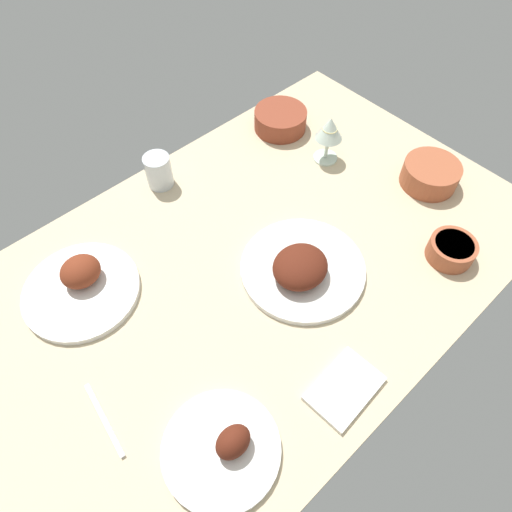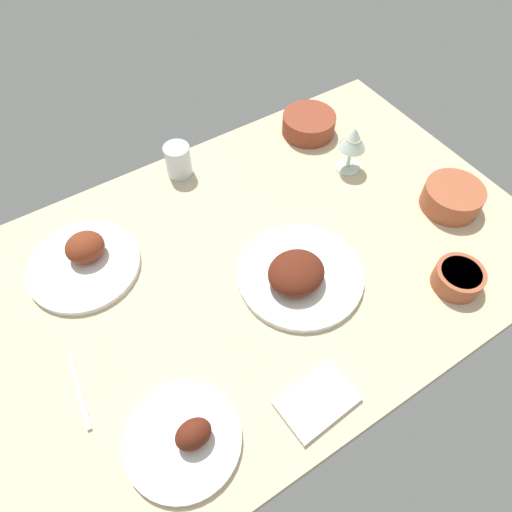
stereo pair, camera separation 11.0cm
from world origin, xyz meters
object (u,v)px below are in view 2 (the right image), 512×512
(wine_glass, at_px, (353,140))
(fork_loose, at_px, (80,391))
(bowl_soup, at_px, (452,197))
(plate_center_main, at_px, (84,260))
(bowl_onions, at_px, (309,123))
(bowl_pasta, at_px, (458,277))
(plate_near_viewer, at_px, (299,274))
(plate_far_side, at_px, (185,439))
(folded_napkin, at_px, (317,401))
(water_tumbler, at_px, (178,161))

(wine_glass, bearing_deg, fork_loose, 13.90)
(bowl_soup, distance_m, wine_glass, 0.30)
(plate_center_main, relative_size, bowl_soup, 1.75)
(plate_center_main, bearing_deg, bowl_soup, 159.13)
(bowl_onions, height_order, wine_glass, wine_glass)
(fork_loose, bearing_deg, bowl_pasta, 81.89)
(plate_near_viewer, bearing_deg, plate_far_side, 24.81)
(plate_far_side, bearing_deg, bowl_onions, -140.56)
(folded_napkin, bearing_deg, water_tumbler, -95.26)
(plate_near_viewer, relative_size, wine_glass, 2.13)
(bowl_pasta, bearing_deg, fork_loose, -15.19)
(plate_center_main, height_order, plate_far_side, plate_center_main)
(fork_loose, bearing_deg, folded_napkin, 62.04)
(bowl_soup, relative_size, fork_loose, 0.91)
(plate_near_viewer, height_order, fork_loose, plate_near_viewer)
(bowl_onions, bearing_deg, bowl_pasta, 86.87)
(water_tumbler, bearing_deg, bowl_pasta, 118.86)
(bowl_soup, bearing_deg, wine_glass, -62.33)
(plate_center_main, bearing_deg, folded_napkin, 115.31)
(plate_far_side, relative_size, water_tumbler, 2.41)
(bowl_onions, relative_size, water_tumbler, 1.69)
(plate_far_side, xyz_separation_m, bowl_soup, (-0.87, -0.16, 0.02))
(plate_far_side, xyz_separation_m, bowl_onions, (-0.73, -0.60, 0.02))
(plate_far_side, bearing_deg, plate_near_viewer, -155.19)
(folded_napkin, bearing_deg, plate_near_viewer, -118.12)
(plate_near_viewer, xyz_separation_m, bowl_soup, (-0.48, 0.02, 0.01))
(wine_glass, bearing_deg, bowl_onions, -89.27)
(bowl_pasta, xyz_separation_m, water_tumbler, (0.37, -0.68, 0.02))
(plate_near_viewer, height_order, folded_napkin, plate_near_viewer)
(bowl_onions, distance_m, folded_napkin, 0.83)
(plate_center_main, xyz_separation_m, water_tumbler, (-0.34, -0.16, 0.03))
(plate_near_viewer, distance_m, fork_loose, 0.53)
(bowl_pasta, height_order, wine_glass, wine_glass)
(wine_glass, distance_m, water_tumbler, 0.48)
(bowl_onions, height_order, folded_napkin, bowl_onions)
(bowl_soup, bearing_deg, plate_near_viewer, -2.92)
(bowl_soup, height_order, bowl_pasta, bowl_soup)
(wine_glass, height_order, water_tumbler, wine_glass)
(folded_napkin, relative_size, fork_loose, 0.90)
(plate_center_main, xyz_separation_m, bowl_soup, (-0.88, 0.34, 0.01))
(plate_far_side, relative_size, fork_loose, 1.34)
(plate_far_side, relative_size, bowl_onions, 1.43)
(fork_loose, bearing_deg, bowl_soup, 94.64)
(plate_near_viewer, distance_m, plate_far_side, 0.43)
(bowl_soup, distance_m, bowl_pasta, 0.25)
(plate_center_main, relative_size, fork_loose, 1.60)
(bowl_onions, xyz_separation_m, fork_loose, (0.87, 0.40, -0.03))
(bowl_onions, bearing_deg, wine_glass, 90.73)
(plate_center_main, xyz_separation_m, bowl_pasta, (-0.71, 0.52, 0.01))
(plate_far_side, distance_m, bowl_onions, 0.95)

